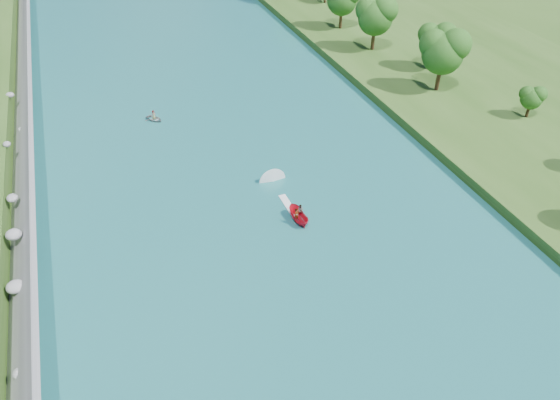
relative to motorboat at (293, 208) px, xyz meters
name	(u,v)px	position (x,y,z in m)	size (l,w,h in m)	color
ground	(318,328)	(-4.31, -17.36, -0.73)	(260.00, 260.00, 0.00)	#2D5119
river_water	(252,208)	(-4.31, 2.64, -0.68)	(55.00, 240.00, 0.10)	#1B6667
riprap_bank	(22,255)	(-30.20, 1.18, 1.11)	(4.03, 236.00, 4.27)	slate
trees_east	(439,58)	(33.59, 21.05, 6.05)	(18.41, 140.91, 11.89)	#274713
motorboat	(293,208)	(0.00, 0.00, 0.00)	(3.60, 18.78, 2.12)	red
raft	(154,118)	(-11.51, 29.09, -0.26)	(3.44, 3.65, 1.67)	gray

